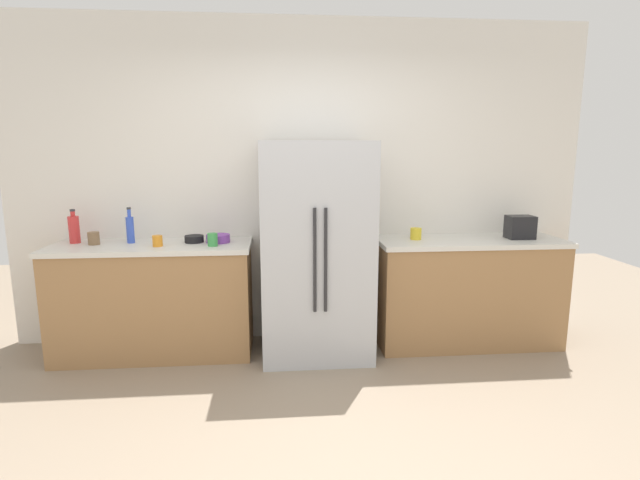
{
  "coord_description": "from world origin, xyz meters",
  "views": [
    {
      "loc": [
        -0.21,
        -2.38,
        1.67
      ],
      "look_at": [
        0.04,
        0.46,
        1.14
      ],
      "focal_mm": 27.27,
      "sensor_mm": 36.0,
      "label": 1
    }
  ],
  "objects": [
    {
      "name": "bowl_b",
      "position": [
        -0.7,
        1.58,
        0.95
      ],
      "size": [
        0.19,
        0.19,
        0.06
      ],
      "primitive_type": "cylinder",
      "color": "purple",
      "rests_on": "counter_left"
    },
    {
      "name": "bottle_a",
      "position": [
        -1.4,
        1.62,
        1.04
      ],
      "size": [
        0.06,
        0.06,
        0.29
      ],
      "color": "blue",
      "rests_on": "counter_left"
    },
    {
      "name": "cup_a",
      "position": [
        0.95,
        1.57,
        0.97
      ],
      "size": [
        0.09,
        0.09,
        0.1
      ],
      "primitive_type": "cylinder",
      "color": "yellow",
      "rests_on": "counter_right"
    },
    {
      "name": "refrigerator",
      "position": [
        0.1,
        1.46,
        0.87
      ],
      "size": [
        0.87,
        0.74,
        1.73
      ],
      "color": "#B7BABF",
      "rests_on": "ground_plane"
    },
    {
      "name": "kitchen_back_panel",
      "position": [
        0.0,
        1.88,
        1.38
      ],
      "size": [
        4.96,
        0.1,
        2.75
      ],
      "primitive_type": "cube",
      "color": "silver",
      "rests_on": "ground_plane"
    },
    {
      "name": "cup_b",
      "position": [
        -1.15,
        1.45,
        0.97
      ],
      "size": [
        0.08,
        0.08,
        0.09
      ],
      "primitive_type": "cylinder",
      "color": "orange",
      "rests_on": "counter_left"
    },
    {
      "name": "bowl_a",
      "position": [
        -0.89,
        1.6,
        0.95
      ],
      "size": [
        0.15,
        0.15,
        0.06
      ],
      "primitive_type": "cylinder",
      "color": "black",
      "rests_on": "counter_left"
    },
    {
      "name": "cup_d",
      "position": [
        -1.67,
        1.57,
        0.97
      ],
      "size": [
        0.09,
        0.09,
        0.1
      ],
      "primitive_type": "cylinder",
      "color": "brown",
      "rests_on": "counter_left"
    },
    {
      "name": "toaster",
      "position": [
        1.84,
        1.53,
        1.02
      ],
      "size": [
        0.22,
        0.16,
        0.19
      ],
      "primitive_type": "cube",
      "color": "black",
      "rests_on": "counter_right"
    },
    {
      "name": "bottle_b",
      "position": [
        -1.85,
        1.65,
        1.04
      ],
      "size": [
        0.08,
        0.08,
        0.28
      ],
      "color": "red",
      "rests_on": "counter_left"
    },
    {
      "name": "ground_plane",
      "position": [
        0.0,
        0.0,
        0.0
      ],
      "size": [
        9.92,
        9.92,
        0.0
      ],
      "primitive_type": "plane",
      "color": "gray"
    },
    {
      "name": "counter_left",
      "position": [
        -1.23,
        1.54,
        0.46
      ],
      "size": [
        1.59,
        0.6,
        0.92
      ],
      "color": "#9E7247",
      "rests_on": "ground_plane"
    },
    {
      "name": "counter_right",
      "position": [
        1.41,
        1.54,
        0.46
      ],
      "size": [
        1.57,
        0.6,
        0.92
      ],
      "color": "#9E7247",
      "rests_on": "ground_plane"
    },
    {
      "name": "cup_c",
      "position": [
        -0.72,
        1.43,
        0.97
      ],
      "size": [
        0.08,
        0.08,
        0.1
      ],
      "primitive_type": "cylinder",
      "color": "green",
      "rests_on": "counter_left"
    }
  ]
}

